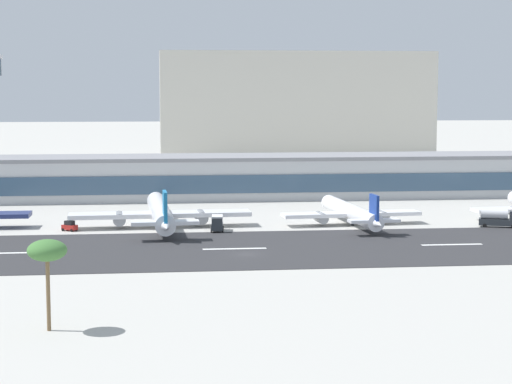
{
  "coord_description": "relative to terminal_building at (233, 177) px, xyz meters",
  "views": [
    {
      "loc": [
        -16.16,
        -162.1,
        29.82
      ],
      "look_at": [
        6.12,
        40.66,
        6.83
      ],
      "focal_mm": 63.89,
      "sensor_mm": 36.0,
      "label": 1
    }
  ],
  "objects": [
    {
      "name": "service_fuel_truck_1",
      "position": [
        52.92,
        -60.59,
        -3.86
      ],
      "size": [
        8.87,
        5.42,
        3.95
      ],
      "rotation": [
        0.0,
        0.0,
        5.92
      ],
      "color": "#2D3338",
      "rests_on": "ground_plane"
    },
    {
      "name": "ground_plane",
      "position": [
        -4.92,
        -87.4,
        -5.89
      ],
      "size": [
        1400.0,
        1400.0,
        0.0
      ],
      "primitive_type": "plane",
      "color": "#B2AFA8"
    },
    {
      "name": "runway_centreline_dash_3",
      "position": [
        -45.66,
        -81.44,
        -5.8
      ],
      "size": [
        12.0,
        1.2,
        0.01
      ],
      "primitive_type": "cube",
      "color": "white",
      "rests_on": "runway_strip"
    },
    {
      "name": "terminal_building",
      "position": [
        0.0,
        0.0,
        0.0
      ],
      "size": [
        211.02,
        20.81,
        11.77
      ],
      "color": "#B7BABC",
      "rests_on": "ground_plane"
    },
    {
      "name": "runway_centreline_dash_5",
      "position": [
        35.44,
        -81.44,
        -5.8
      ],
      "size": [
        12.0,
        1.2,
        0.01
      ],
      "primitive_type": "cube",
      "color": "white",
      "rests_on": "runway_strip"
    },
    {
      "name": "airliner_navy_tail_gate_2",
      "position": [
        21.82,
        -54.04,
        -3.18
      ],
      "size": [
        31.43,
        40.65,
        8.49
      ],
      "rotation": [
        0.0,
        0.0,
        1.66
      ],
      "color": "white",
      "rests_on": "ground_plane"
    },
    {
      "name": "distant_hotel_block",
      "position": [
        38.55,
        136.66,
        17.0
      ],
      "size": [
        115.69,
        27.82,
        45.77
      ],
      "primitive_type": "cube",
      "color": "beige",
      "rests_on": "ground_plane"
    },
    {
      "name": "service_box_truck_2",
      "position": [
        -8.45,
        -59.4,
        -4.1
      ],
      "size": [
        3.1,
        6.18,
        3.25
      ],
      "rotation": [
        0.0,
        0.0,
        4.63
      ],
      "color": "#2D3338",
      "rests_on": "ground_plane"
    },
    {
      "name": "service_baggage_tug_0",
      "position": [
        -39.55,
        -55.56,
        -4.84
      ],
      "size": [
        3.56,
        3.1,
        2.2
      ],
      "rotation": [
        0.0,
        0.0,
        2.58
      ],
      "color": "#B2231E",
      "rests_on": "ground_plane"
    },
    {
      "name": "palm_tree_1",
      "position": [
        -34.61,
        -136.85,
        4.05
      ],
      "size": [
        4.91,
        4.91,
        11.48
      ],
      "color": "brown",
      "rests_on": "ground_plane"
    },
    {
      "name": "airliner_blue_tail_gate_1",
      "position": [
        -20.31,
        -53.3,
        -2.73
      ],
      "size": [
        39.63,
        47.54,
        9.92
      ],
      "rotation": [
        0.0,
        0.0,
        1.62
      ],
      "color": "silver",
      "rests_on": "ground_plane"
    },
    {
      "name": "runway_centreline_dash_4",
      "position": [
        -6.67,
        -81.44,
        -5.8
      ],
      "size": [
        12.0,
        1.2,
        0.01
      ],
      "primitive_type": "cube",
      "color": "white",
      "rests_on": "runway_strip"
    },
    {
      "name": "runway_strip",
      "position": [
        -4.92,
        -81.44,
        -5.85
      ],
      "size": [
        800.0,
        41.19,
        0.08
      ],
      "primitive_type": "cube",
      "color": "#2D2D30",
      "rests_on": "ground_plane"
    }
  ]
}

